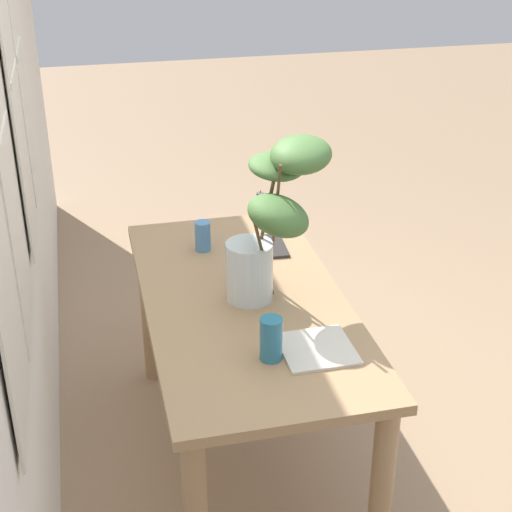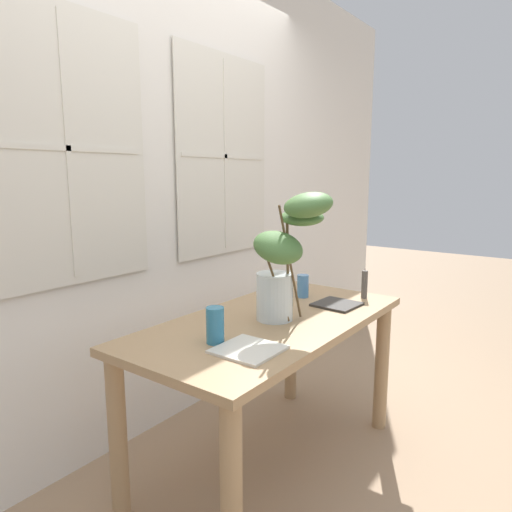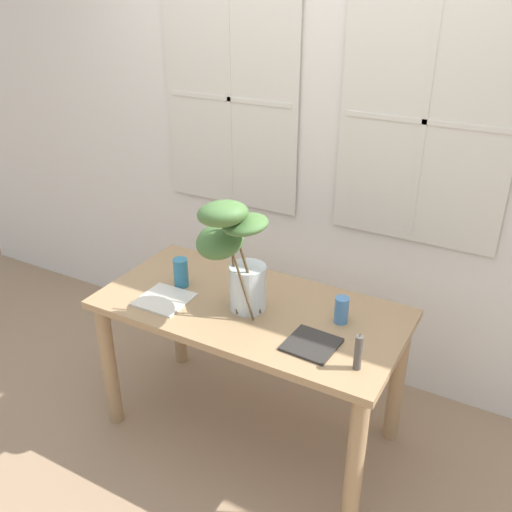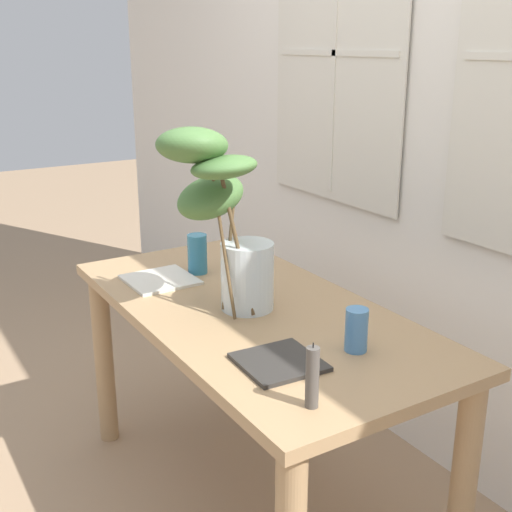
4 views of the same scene
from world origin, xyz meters
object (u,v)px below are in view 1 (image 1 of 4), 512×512
object	(u,v)px
vase_with_branches	(271,220)
plate_square_left	(317,349)
drinking_glass_blue_left	(272,339)
pillar_candle	(260,209)
dining_table	(245,329)
drinking_glass_blue_right	(203,236)
plate_square_right	(260,247)

from	to	relation	value
vase_with_branches	plate_square_left	bearing A→B (deg)	-169.81
drinking_glass_blue_left	pillar_candle	world-z (taller)	pillar_candle
dining_table	pillar_candle	bearing A→B (deg)	-18.60
drinking_glass_blue_right	drinking_glass_blue_left	bearing A→B (deg)	-174.22
dining_table	plate_square_right	world-z (taller)	plate_square_right
plate_square_left	drinking_glass_blue_right	bearing A→B (deg)	16.38
vase_with_branches	pillar_candle	size ratio (longest dim) A/B	3.74
drinking_glass_blue_right	pillar_candle	size ratio (longest dim) A/B	0.75
dining_table	drinking_glass_blue_right	xyz separation A→B (m)	(0.42, 0.08, 0.19)
vase_with_branches	plate_square_left	distance (m)	0.47
dining_table	drinking_glass_blue_left	size ratio (longest dim) A/B	9.85
plate_square_right	plate_square_left	bearing A→B (deg)	-179.38
plate_square_left	plate_square_right	distance (m)	0.75
vase_with_branches	drinking_glass_blue_right	bearing A→B (deg)	21.10
dining_table	plate_square_right	xyz separation A→B (m)	(0.37, -0.15, 0.13)
plate_square_left	pillar_candle	size ratio (longest dim) A/B	1.42
drinking_glass_blue_right	plate_square_right	distance (m)	0.23
drinking_glass_blue_left	dining_table	bearing A→B (deg)	0.49
plate_square_left	plate_square_right	world-z (taller)	plate_square_right
dining_table	drinking_glass_blue_right	distance (m)	0.46
vase_with_branches	drinking_glass_blue_left	world-z (taller)	vase_with_branches
plate_square_right	drinking_glass_blue_left	bearing A→B (deg)	169.36
drinking_glass_blue_right	plate_square_right	size ratio (longest dim) A/B	0.60
drinking_glass_blue_left	pillar_candle	size ratio (longest dim) A/B	0.89
drinking_glass_blue_left	plate_square_right	xyz separation A→B (m)	(0.76, -0.14, -0.07)
vase_with_branches	plate_square_right	size ratio (longest dim) A/B	2.97
vase_with_branches	plate_square_right	distance (m)	0.50
dining_table	plate_square_left	xyz separation A→B (m)	(-0.37, -0.15, 0.13)
plate_square_left	plate_square_right	size ratio (longest dim) A/B	1.12
vase_with_branches	plate_square_right	world-z (taller)	vase_with_branches
dining_table	vase_with_branches	bearing A→B (deg)	-103.90
drinking_glass_blue_left	drinking_glass_blue_right	distance (m)	0.81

